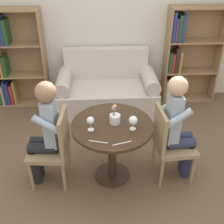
% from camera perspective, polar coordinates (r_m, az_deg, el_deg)
% --- Properties ---
extents(ground_plane, '(16.00, 16.00, 0.00)m').
position_cam_1_polar(ground_plane, '(3.42, 0.05, -12.74)').
color(ground_plane, brown).
extents(back_wall, '(5.20, 0.05, 2.70)m').
position_cam_1_polar(back_wall, '(4.49, -1.39, 18.72)').
color(back_wall, beige).
rests_on(back_wall, ground_plane).
extents(round_table, '(0.86, 0.86, 0.74)m').
position_cam_1_polar(round_table, '(3.03, 0.05, -5.05)').
color(round_table, '#382619').
rests_on(round_table, ground_plane).
extents(couch, '(1.54, 0.80, 0.92)m').
position_cam_1_polar(couch, '(4.47, -1.03, 4.33)').
color(couch, beige).
rests_on(couch, ground_plane).
extents(bookshelf_left, '(0.86, 0.28, 1.53)m').
position_cam_1_polar(bookshelf_left, '(4.72, -19.96, 9.93)').
color(bookshelf_left, '#93704C').
rests_on(bookshelf_left, ground_plane).
extents(bookshelf_right, '(0.86, 0.28, 1.53)m').
position_cam_1_polar(bookshelf_right, '(4.74, 14.44, 10.65)').
color(bookshelf_right, '#93704C').
rests_on(bookshelf_right, ground_plane).
extents(chair_left, '(0.45, 0.45, 0.90)m').
position_cam_1_polar(chair_left, '(3.11, -11.61, -6.70)').
color(chair_left, '#937A56').
rests_on(chair_left, ground_plane).
extents(chair_right, '(0.45, 0.45, 0.90)m').
position_cam_1_polar(chair_right, '(3.16, 11.52, -5.90)').
color(chair_right, '#937A56').
rests_on(chair_right, ground_plane).
extents(person_left, '(0.43, 0.36, 1.26)m').
position_cam_1_polar(person_left, '(3.02, -13.58, -3.93)').
color(person_left, black).
rests_on(person_left, ground_plane).
extents(person_right, '(0.43, 0.36, 1.28)m').
position_cam_1_polar(person_right, '(3.09, 13.41, -3.09)').
color(person_right, '#282D47').
rests_on(person_right, ground_plane).
extents(wine_glass_left, '(0.08, 0.08, 0.15)m').
position_cam_1_polar(wine_glass_left, '(2.80, -4.41, -1.80)').
color(wine_glass_left, white).
rests_on(wine_glass_left, round_table).
extents(wine_glass_right, '(0.09, 0.09, 0.15)m').
position_cam_1_polar(wine_glass_right, '(2.82, 4.31, -1.76)').
color(wine_glass_right, white).
rests_on(wine_glass_right, round_table).
extents(flower_vase, '(0.12, 0.12, 0.22)m').
position_cam_1_polar(flower_vase, '(2.92, 0.58, -1.13)').
color(flower_vase, silver).
rests_on(flower_vase, round_table).
extents(knife_left_setting, '(0.19, 0.06, 0.00)m').
position_cam_1_polar(knife_left_setting, '(2.68, 2.03, -6.35)').
color(knife_left_setting, silver).
rests_on(knife_left_setting, round_table).
extents(fork_left_setting, '(0.19, 0.06, 0.00)m').
position_cam_1_polar(fork_left_setting, '(2.70, -2.81, -6.05)').
color(fork_left_setting, silver).
rests_on(fork_left_setting, round_table).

